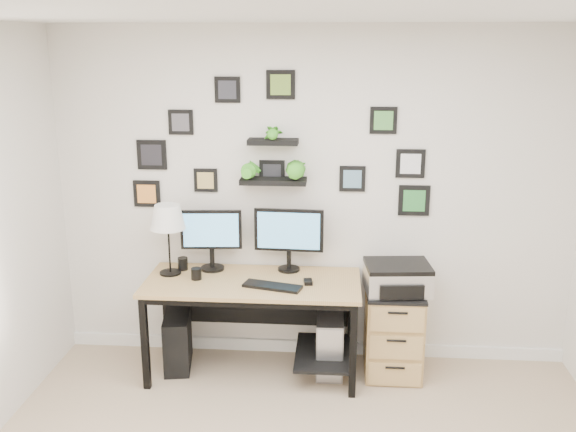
# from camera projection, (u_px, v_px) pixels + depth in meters

# --- Properties ---
(room) EXTENTS (4.00, 4.00, 4.00)m
(room) POSITION_uv_depth(u_px,v_px,m) (312.00, 346.00, 5.26)
(room) COLOR tan
(room) RESTS_ON ground
(desk) EXTENTS (1.60, 0.70, 0.75)m
(desk) POSITION_uv_depth(u_px,v_px,m) (258.00, 294.00, 4.83)
(desk) COLOR tan
(desk) RESTS_ON ground
(monitor_left) EXTENTS (0.47, 0.20, 0.48)m
(monitor_left) POSITION_uv_depth(u_px,v_px,m) (211.00, 235.00, 4.92)
(monitor_left) COLOR black
(monitor_left) RESTS_ON desk
(monitor_right) EXTENTS (0.53, 0.18, 0.49)m
(monitor_right) POSITION_uv_depth(u_px,v_px,m) (289.00, 234.00, 4.90)
(monitor_right) COLOR black
(monitor_right) RESTS_ON desk
(keyboard) EXTENTS (0.44, 0.24, 0.02)m
(keyboard) POSITION_uv_depth(u_px,v_px,m) (272.00, 286.00, 4.63)
(keyboard) COLOR black
(keyboard) RESTS_ON desk
(mouse) EXTENTS (0.07, 0.10, 0.03)m
(mouse) POSITION_uv_depth(u_px,v_px,m) (308.00, 282.00, 4.70)
(mouse) COLOR black
(mouse) RESTS_ON desk
(table_lamp) EXTENTS (0.27, 0.27, 0.54)m
(table_lamp) POSITION_uv_depth(u_px,v_px,m) (168.00, 219.00, 4.79)
(table_lamp) COLOR black
(table_lamp) RESTS_ON desk
(mug) EXTENTS (0.08, 0.08, 0.09)m
(mug) POSITION_uv_depth(u_px,v_px,m) (196.00, 274.00, 4.78)
(mug) COLOR black
(mug) RESTS_ON desk
(pen_cup) EXTENTS (0.08, 0.08, 0.10)m
(pen_cup) POSITION_uv_depth(u_px,v_px,m) (183.00, 264.00, 4.98)
(pen_cup) COLOR black
(pen_cup) RESTS_ON desk
(pc_tower_black) EXTENTS (0.26, 0.46, 0.43)m
(pc_tower_black) POSITION_uv_depth(u_px,v_px,m) (178.00, 341.00, 5.00)
(pc_tower_black) COLOR black
(pc_tower_black) RESTS_ON ground
(pc_tower_grey) EXTENTS (0.20, 0.46, 0.45)m
(pc_tower_grey) POSITION_uv_depth(u_px,v_px,m) (330.00, 343.00, 4.94)
(pc_tower_grey) COLOR gray
(pc_tower_grey) RESTS_ON ground
(file_cabinet) EXTENTS (0.43, 0.53, 0.67)m
(file_cabinet) POSITION_uv_depth(u_px,v_px,m) (393.00, 331.00, 4.89)
(file_cabinet) COLOR tan
(file_cabinet) RESTS_ON ground
(printer) EXTENTS (0.50, 0.42, 0.21)m
(printer) POSITION_uv_depth(u_px,v_px,m) (397.00, 278.00, 4.75)
(printer) COLOR silver
(printer) RESTS_ON file_cabinet
(wall_decor) EXTENTS (2.30, 0.18, 1.08)m
(wall_decor) POSITION_uv_depth(u_px,v_px,m) (276.00, 155.00, 4.81)
(wall_decor) COLOR black
(wall_decor) RESTS_ON ground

